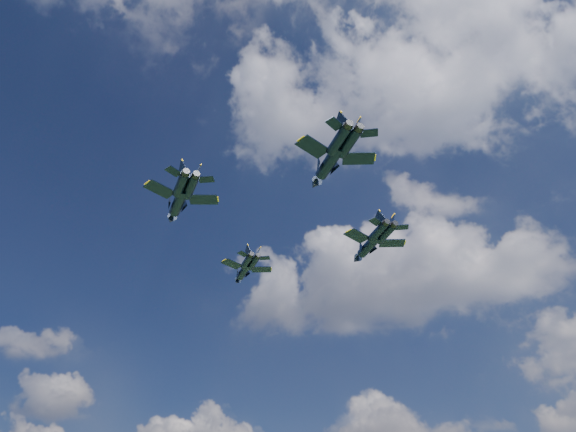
{
  "coord_description": "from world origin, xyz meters",
  "views": [
    {
      "loc": [
        34.21,
        -69.06,
        3.39
      ],
      "look_at": [
        4.6,
        5.57,
        59.14
      ],
      "focal_mm": 35.0,
      "sensor_mm": 36.0,
      "label": 1
    }
  ],
  "objects_px": {
    "jet_left": "(178,203)",
    "jet_right": "(368,246)",
    "jet_slot": "(329,163)",
    "jet_lead": "(243,271)"
  },
  "relations": [
    {
      "from": "jet_left",
      "to": "jet_right",
      "type": "xyz_separation_m",
      "value": [
        24.65,
        28.62,
        2.45
      ]
    },
    {
      "from": "jet_left",
      "to": "jet_right",
      "type": "height_order",
      "value": "jet_right"
    },
    {
      "from": "jet_slot",
      "to": "jet_left",
      "type": "bearing_deg",
      "value": 141.65
    },
    {
      "from": "jet_lead",
      "to": "jet_slot",
      "type": "bearing_deg",
      "value": -86.49
    },
    {
      "from": "jet_right",
      "to": "jet_left",
      "type": "bearing_deg",
      "value": -172.59
    },
    {
      "from": "jet_lead",
      "to": "jet_slot",
      "type": "distance_m",
      "value": 36.74
    },
    {
      "from": "jet_lead",
      "to": "jet_right",
      "type": "relative_size",
      "value": 0.82
    },
    {
      "from": "jet_left",
      "to": "jet_right",
      "type": "distance_m",
      "value": 37.85
    },
    {
      "from": "jet_lead",
      "to": "jet_right",
      "type": "xyz_separation_m",
      "value": [
        25.72,
        1.59,
        1.09
      ]
    },
    {
      "from": "jet_left",
      "to": "jet_slot",
      "type": "bearing_deg",
      "value": -40.36
    }
  ]
}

